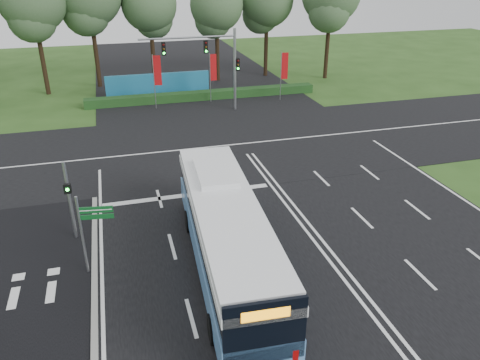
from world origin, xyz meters
name	(u,v)px	position (x,y,z in m)	size (l,w,h in m)	color
ground	(303,227)	(0.00, 0.00, 0.00)	(120.00, 120.00, 0.00)	#284A18
road_main	(303,227)	(0.00, 0.00, 0.02)	(20.00, 120.00, 0.04)	black
road_cross	(239,144)	(0.00, 12.00, 0.03)	(120.00, 14.00, 0.05)	black
bike_path	(30,312)	(-12.50, -3.00, 0.03)	(5.00, 18.00, 0.06)	black
kerb_strip	(95,300)	(-10.10, -3.00, 0.06)	(0.25, 18.00, 0.12)	gray
city_bus	(226,234)	(-4.57, -2.42, 1.82)	(3.42, 12.76, 3.62)	#5387C2
pedestrian_signal	(69,198)	(-10.95, 2.04, 2.19)	(0.34, 0.44, 4.00)	gray
street_sign	(89,225)	(-10.04, -1.00, 2.34)	(1.42, 0.29, 3.68)	gray
banner_flag_left	(157,74)	(-4.52, 22.59, 3.13)	(0.71, 0.15, 4.82)	gray
banner_flag_mid	(213,70)	(0.70, 23.55, 2.94)	(0.66, 0.12, 4.50)	gray
banner_flag_right	(284,69)	(7.17, 22.25, 2.97)	(0.67, 0.12, 4.55)	gray
traffic_light_gantry	(214,58)	(0.21, 20.50, 4.66)	(8.41, 0.28, 7.00)	gray
hedge	(204,95)	(0.00, 24.50, 0.40)	(22.00, 1.20, 0.80)	#153B16
blue_hoarding	(158,85)	(-4.00, 27.00, 1.10)	(10.00, 0.30, 2.20)	#1A6891
eucalyptus_row	(157,0)	(-3.06, 31.22, 8.48)	(41.50, 9.07, 12.40)	black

